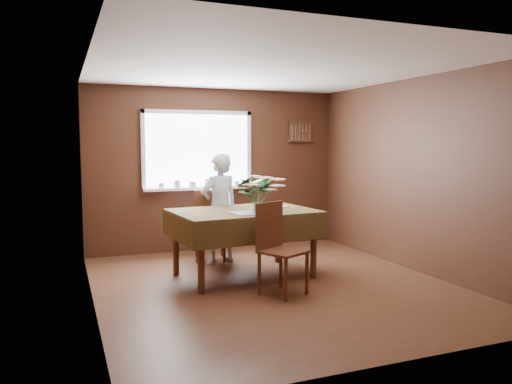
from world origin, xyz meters
name	(u,v)px	position (x,y,z in m)	size (l,w,h in m)	color
floor	(273,285)	(0.00, 0.00, 0.00)	(4.50, 4.50, 0.00)	#482718
ceiling	(274,68)	(0.00, 0.00, 2.50)	(4.50, 4.50, 0.00)	white
wall_back	(216,170)	(0.00, 2.25, 1.25)	(4.00, 4.00, 0.00)	brown
wall_front	(397,199)	(0.00, -2.25, 1.25)	(4.00, 4.00, 0.00)	brown
wall_left	(90,184)	(-2.00, 0.00, 1.25)	(4.50, 4.50, 0.00)	brown
wall_right	(415,175)	(2.00, 0.00, 1.25)	(4.50, 4.50, 0.00)	brown
window_assembly	(198,164)	(-0.30, 2.20, 1.35)	(1.72, 0.20, 1.22)	white
spoon_rack	(301,132)	(1.45, 2.22, 1.85)	(0.44, 0.05, 0.33)	#552D1B
dining_table	(244,218)	(-0.18, 0.51, 0.73)	(1.82, 1.32, 0.84)	#552D1B
chair_far	(210,222)	(-0.34, 1.45, 0.55)	(0.53, 0.53, 1.02)	#552D1B
chair_near	(277,245)	(-0.08, -0.29, 0.55)	(0.58, 0.58, 1.01)	#552D1B
seated_woman	(219,209)	(-0.25, 1.30, 0.76)	(0.56, 0.37, 1.52)	white
flower_bouquet	(257,189)	(-0.12, 0.23, 1.12)	(0.51, 0.51, 0.43)	white
side_plate	(280,207)	(0.35, 0.62, 0.84)	(0.22, 0.22, 0.01)	white
table_knife	(265,211)	(0.00, 0.25, 0.84)	(0.02, 0.22, 0.00)	silver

